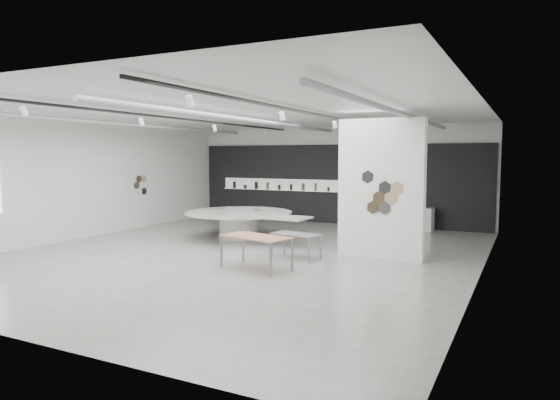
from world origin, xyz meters
The scene contains 7 objects.
room centered at (-0.09, 0.00, 2.07)m, with size 12.02×14.02×3.82m.
back_wall_display centered at (-0.08, 6.93, 1.54)m, with size 11.80×0.27×3.10m.
partition_column centered at (3.50, 1.00, 1.80)m, with size 2.20×0.38×3.60m.
display_island centered at (-1.36, 2.07, 0.57)m, with size 4.48×3.61×0.88m.
sample_table_wood centered at (1.23, -1.51, 0.72)m, with size 1.82×1.21×0.78m.
sample_table_stone centered at (1.53, 0.08, 0.59)m, with size 1.34×0.84×0.64m.
kitchen_counter centered at (3.17, 6.54, 0.42)m, with size 1.52×0.67×1.17m.
Camera 1 is at (6.91, -11.56, 2.64)m, focal length 32.00 mm.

